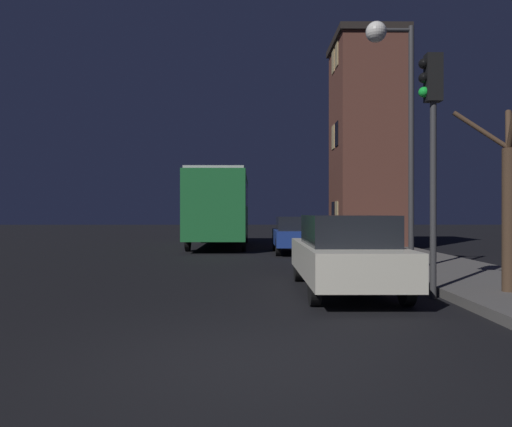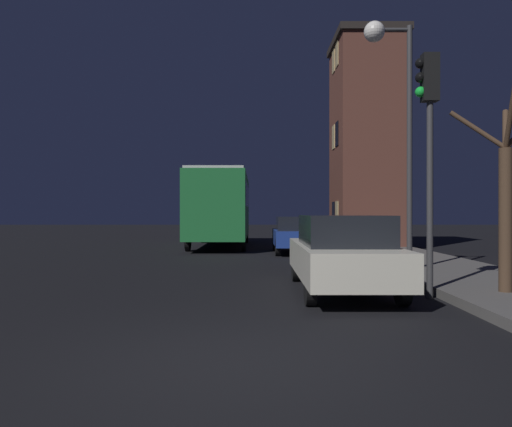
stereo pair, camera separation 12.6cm
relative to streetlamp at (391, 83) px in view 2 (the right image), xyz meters
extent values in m
plane|color=black|center=(-3.54, -7.20, -4.93)|extent=(120.00, 120.00, 0.00)
cube|color=brown|center=(1.65, 10.17, -0.18)|extent=(2.83, 3.84, 9.14)
cube|color=black|center=(1.65, 10.17, 4.54)|extent=(3.07, 4.08, 0.30)
cube|color=#E5C67F|center=(0.21, 9.67, -3.35)|extent=(0.03, 0.70, 1.10)
cube|color=black|center=(0.21, 10.66, -3.35)|extent=(0.03, 0.70, 1.10)
cube|color=black|center=(0.21, 9.67, 0.22)|extent=(0.03, 0.70, 1.10)
cube|color=#E5C67F|center=(0.21, 10.66, 0.22)|extent=(0.03, 0.70, 1.10)
cube|color=#E5C67F|center=(0.21, 9.67, 3.79)|extent=(0.03, 0.70, 1.10)
cube|color=#E5C67F|center=(0.21, 10.66, 3.79)|extent=(0.03, 0.70, 1.10)
cylinder|color=#38383A|center=(0.49, 0.00, -1.65)|extent=(0.14, 0.14, 6.20)
cylinder|color=#38383A|center=(0.04, 0.00, 1.35)|extent=(0.90, 0.09, 0.09)
sphere|color=white|center=(-0.41, 0.00, 1.30)|extent=(0.53, 0.53, 0.53)
cylinder|color=#38383A|center=(-0.14, -3.28, -3.07)|extent=(0.12, 0.12, 3.72)
cube|color=black|center=(-0.14, -3.28, -0.76)|extent=(0.30, 0.24, 0.90)
sphere|color=black|center=(-0.32, -3.28, -0.49)|extent=(0.20, 0.20, 0.20)
sphere|color=black|center=(-0.32, -3.28, -0.76)|extent=(0.20, 0.20, 0.20)
sphere|color=green|center=(-0.32, -3.28, -1.03)|extent=(0.20, 0.20, 0.20)
cylinder|color=#473323|center=(1.15, -3.57, -3.44)|extent=(0.24, 0.24, 2.63)
cylinder|color=#473323|center=(1.30, -3.26, -1.73)|extent=(0.44, 0.73, 0.86)
cylinder|color=#473323|center=(1.08, -3.91, -1.50)|extent=(0.25, 0.79, 1.28)
cylinder|color=#473323|center=(0.71, -3.39, -1.76)|extent=(0.96, 0.45, 0.79)
cube|color=#1E6B33|center=(-5.10, 11.11, -3.01)|extent=(2.52, 9.20, 2.87)
cube|color=black|center=(-5.10, 11.11, -2.50)|extent=(2.54, 8.46, 1.03)
cube|color=#B2B2B2|center=(-5.10, 11.11, -1.52)|extent=(2.39, 8.74, 0.12)
cylinder|color=black|center=(-3.93, 14.10, -4.45)|extent=(0.18, 0.96, 0.96)
cylinder|color=black|center=(-6.27, 14.10, -4.45)|extent=(0.18, 0.96, 0.96)
cylinder|color=black|center=(-3.93, 8.12, -4.45)|extent=(0.18, 0.96, 0.96)
cylinder|color=black|center=(-6.27, 8.12, -4.45)|extent=(0.18, 0.96, 0.96)
cube|color=beige|center=(-1.67, -2.46, -4.27)|extent=(1.79, 4.78, 0.65)
cube|color=black|center=(-1.67, -2.70, -3.65)|extent=(1.57, 2.49, 0.59)
cylinder|color=black|center=(-0.87, -0.91, -4.60)|extent=(0.18, 0.65, 0.65)
cylinder|color=black|center=(-2.47, -0.91, -4.60)|extent=(0.18, 0.65, 0.65)
cylinder|color=black|center=(-0.87, -4.02, -4.60)|extent=(0.18, 0.65, 0.65)
cylinder|color=black|center=(-2.47, -4.02, -4.60)|extent=(0.18, 0.65, 0.65)
cube|color=navy|center=(-1.82, 7.17, -4.30)|extent=(1.77, 3.97, 0.59)
cube|color=black|center=(-1.82, 6.97, -3.74)|extent=(1.56, 2.07, 0.53)
cylinder|color=black|center=(-1.02, 8.46, -4.59)|extent=(0.18, 0.67, 0.67)
cylinder|color=black|center=(-2.61, 8.46, -4.59)|extent=(0.18, 0.67, 0.67)
cylinder|color=black|center=(-1.02, 5.87, -4.59)|extent=(0.18, 0.67, 0.67)
cylinder|color=black|center=(-2.61, 5.87, -4.59)|extent=(0.18, 0.67, 0.67)
camera|label=1|loc=(-3.55, -12.68, -3.30)|focal=35.00mm
camera|label=2|loc=(-3.42, -12.68, -3.30)|focal=35.00mm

